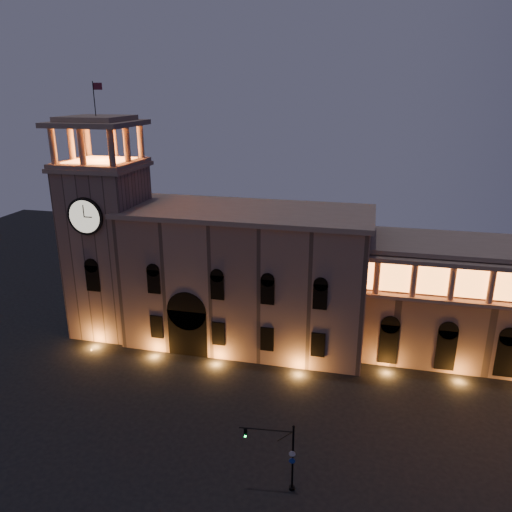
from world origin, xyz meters
name	(u,v)px	position (x,y,z in m)	size (l,w,h in m)	color
ground	(209,452)	(0.00, 0.00, 0.00)	(160.00, 160.00, 0.00)	black
government_building	(246,277)	(-2.08, 21.93, 8.77)	(30.80, 12.80, 17.60)	#8F6D5D
clock_tower	(108,241)	(-20.50, 20.98, 12.50)	(9.80, 9.80, 32.40)	#8F6D5D
traffic_light	(283,456)	(7.32, -2.82, 3.33)	(4.60, 0.80, 6.33)	black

